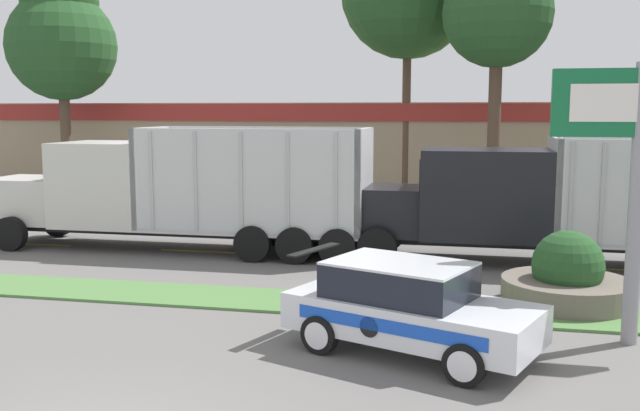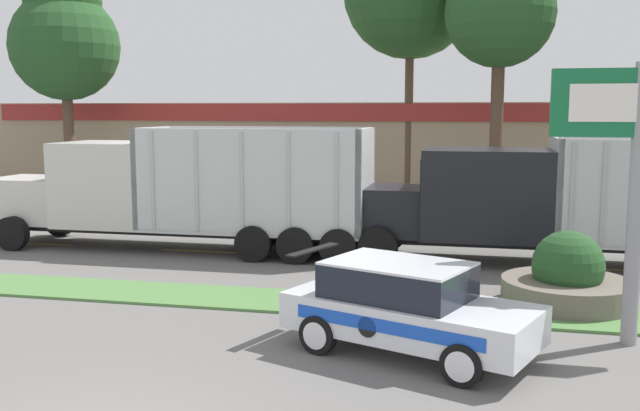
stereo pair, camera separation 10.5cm
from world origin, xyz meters
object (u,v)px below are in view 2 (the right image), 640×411
at_px(store_sign_post, 640,144).
at_px(stone_planter, 567,281).
at_px(dump_truck_mid, 145,194).
at_px(rally_car, 406,306).
at_px(dump_truck_lead, 522,204).

relative_size(store_sign_post, stone_planter, 1.81).
height_order(dump_truck_mid, store_sign_post, store_sign_post).
height_order(dump_truck_mid, rally_car, dump_truck_mid).
relative_size(dump_truck_lead, dump_truck_mid, 0.98).
relative_size(dump_truck_mid, stone_planter, 4.29).
xyz_separation_m(dump_truck_lead, dump_truck_mid, (-10.87, -0.02, -0.00)).
bearing_deg(stone_planter, dump_truck_lead, 100.25).
bearing_deg(dump_truck_lead, stone_planter, -79.75).
height_order(rally_car, store_sign_post, store_sign_post).
bearing_deg(dump_truck_mid, rally_car, -42.13).
relative_size(rally_car, stone_planter, 1.68).
bearing_deg(dump_truck_mid, store_sign_post, -27.43).
bearing_deg(rally_car, stone_planter, 50.58).
xyz_separation_m(dump_truck_mid, rally_car, (8.58, -7.76, -0.82)).
distance_m(dump_truck_mid, stone_planter, 12.35).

